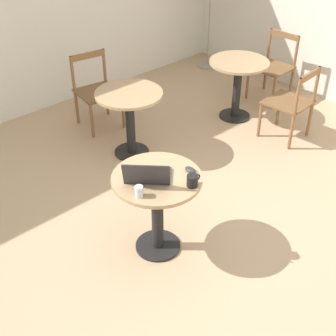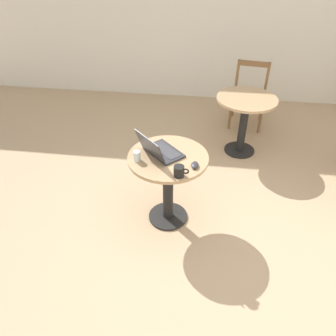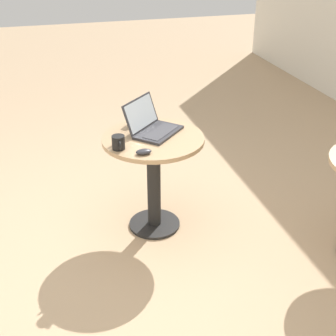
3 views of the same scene
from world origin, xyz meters
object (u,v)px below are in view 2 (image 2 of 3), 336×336
(mug, at_px, (179,171))
(cafe_table_near, at_px, (168,174))
(laptop, at_px, (160,150))
(drinking_glass, at_px, (137,156))
(cafe_table_far, at_px, (245,113))
(chair_far_back, at_px, (249,94))
(mouse, at_px, (195,165))

(mug, bearing_deg, cafe_table_near, 115.34)
(laptop, relative_size, drinking_glass, 5.11)
(cafe_table_far, xyz_separation_m, chair_far_back, (0.11, 0.76, -0.10))
(cafe_table_far, height_order, mug, mug)
(cafe_table_near, xyz_separation_m, drinking_glass, (-0.25, -0.09, 0.23))
(mouse, bearing_deg, mug, -129.68)
(laptop, height_order, drinking_glass, laptop)
(mouse, height_order, drinking_glass, drinking_glass)
(cafe_table_far, distance_m, laptop, 1.52)
(cafe_table_near, relative_size, laptop, 1.62)
(cafe_table_near, xyz_separation_m, mouse, (0.23, -0.12, 0.21))
(mouse, bearing_deg, cafe_table_far, 70.16)
(cafe_table_far, distance_m, drinking_glass, 1.71)
(laptop, height_order, mug, laptop)
(mug, bearing_deg, laptop, 125.71)
(mouse, bearing_deg, chair_far_back, 74.09)
(chair_far_back, bearing_deg, mug, -107.61)
(chair_far_back, xyz_separation_m, mug, (-0.73, -2.30, 0.33))
(chair_far_back, xyz_separation_m, mouse, (-0.62, -2.16, 0.30))
(laptop, bearing_deg, mouse, -23.79)
(cafe_table_far, bearing_deg, mouse, -109.84)
(laptop, distance_m, mug, 0.34)
(mug, relative_size, drinking_glass, 1.39)
(mouse, xyz_separation_m, mug, (-0.11, -0.14, 0.03))
(laptop, relative_size, mouse, 4.44)
(cafe_table_near, bearing_deg, mouse, -26.99)
(chair_far_back, xyz_separation_m, drinking_glass, (-1.10, -2.14, 0.33))
(cafe_table_near, xyz_separation_m, cafe_table_far, (0.74, 1.28, 0.00))
(cafe_table_near, height_order, laptop, laptop)
(cafe_table_near, bearing_deg, laptop, 167.26)
(chair_far_back, relative_size, mug, 6.93)
(cafe_table_near, xyz_separation_m, laptop, (-0.07, 0.02, 0.24))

